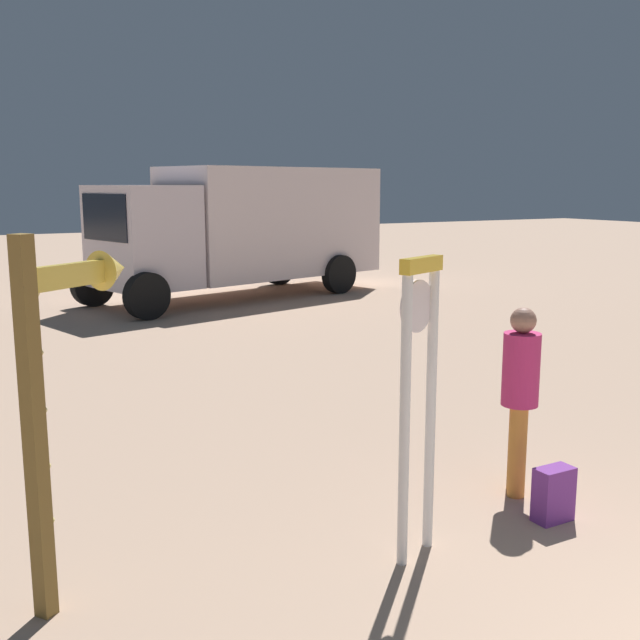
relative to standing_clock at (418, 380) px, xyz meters
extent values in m
cylinder|color=white|center=(-0.15, -0.07, -0.26)|extent=(0.07, 0.07, 1.96)
cylinder|color=white|center=(0.16, 0.06, -0.26)|extent=(0.07, 0.07, 1.96)
cube|color=yellow|center=(0.00, -0.01, 0.77)|extent=(0.42, 0.23, 0.10)
cylinder|color=white|center=(-0.01, 0.02, 0.50)|extent=(0.34, 0.17, 0.35)
cube|color=black|center=(-0.02, 0.05, 0.50)|extent=(0.06, 0.03, 0.08)
cube|color=black|center=(-0.02, 0.05, 0.50)|extent=(0.13, 0.06, 0.07)
cube|color=olive|center=(-2.36, 0.46, -0.11)|extent=(0.14, 0.14, 2.26)
cube|color=#F3CF4D|center=(-2.09, 0.64, 0.75)|extent=(0.50, 0.37, 0.14)
cone|color=#F3CF4D|center=(-1.77, 0.86, 0.75)|extent=(0.32, 0.33, 0.25)
sphere|color=#F6ED82|center=(-2.29, 0.50, -0.68)|extent=(0.04, 0.04, 0.04)
sphere|color=#FFEA83|center=(-2.29, 0.50, -0.34)|extent=(0.04, 0.04, 0.04)
sphere|color=#FBEA91|center=(-2.29, 0.50, 0.00)|extent=(0.04, 0.04, 0.04)
sphere|color=#FCE181|center=(-2.29, 0.50, 0.34)|extent=(0.04, 0.04, 0.04)
sphere|color=#FFE798|center=(-2.29, 0.50, 0.68)|extent=(0.04, 0.04, 0.04)
cylinder|color=orange|center=(1.41, 0.51, -0.87)|extent=(0.14, 0.14, 0.75)
cylinder|color=orange|center=(1.31, 0.40, -0.87)|extent=(0.14, 0.14, 0.75)
cylinder|color=#CB2B68|center=(1.36, 0.45, -0.19)|extent=(0.30, 0.30, 0.60)
sphere|color=#A4715D|center=(1.36, 0.45, 0.21)|extent=(0.21, 0.21, 0.21)
cube|color=#75328F|center=(1.23, -0.08, -1.03)|extent=(0.30, 0.17, 0.42)
cube|color=#76429A|center=(1.23, 0.02, -1.10)|extent=(0.21, 0.04, 0.19)
cube|color=silver|center=(4.66, 12.00, 0.43)|extent=(5.44, 3.33, 2.45)
cube|color=silver|center=(1.37, 11.17, 0.24)|extent=(2.08, 2.38, 2.06)
cube|color=black|center=(0.57, 10.96, 0.65)|extent=(0.45, 1.67, 0.91)
cylinder|color=black|center=(0.52, 12.08, -0.79)|extent=(0.93, 0.46, 0.90)
cylinder|color=black|center=(1.06, 9.96, -0.79)|extent=(0.93, 0.46, 0.90)
cylinder|color=black|center=(5.47, 13.34, -0.79)|extent=(0.93, 0.46, 0.90)
cylinder|color=black|center=(6.01, 11.22, -0.79)|extent=(0.93, 0.46, 0.90)
camera|label=1|loc=(-2.94, -3.93, 1.28)|focal=42.37mm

